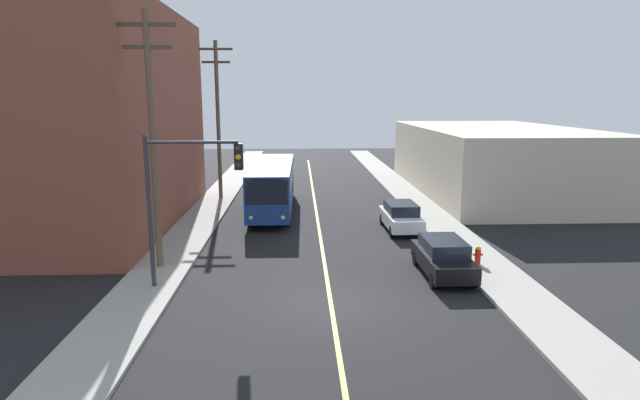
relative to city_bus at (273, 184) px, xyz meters
The scene contains 13 objects.
ground_plane 16.75m from the city_bus, 80.00° to the right, with size 120.00×120.00×0.00m, color black.
sidewalk_left 7.93m from the city_bus, 124.28° to the right, with size 2.50×90.00×0.15m, color gray.
sidewalk_right 12.11m from the city_bus, 32.23° to the right, with size 2.50×90.00×0.15m, color gray.
lane_stripe_center 3.69m from the city_bus, 25.72° to the right, with size 0.16×60.00×0.01m, color #D8CC4C.
building_left_brick 11.92m from the city_bus, 163.63° to the right, with size 10.00×19.22×12.60m.
building_right_warehouse 18.61m from the city_bus, 20.77° to the left, with size 12.00×22.03×5.18m.
city_bus is the anchor object (origin of this frame).
parked_car_black 15.64m from the city_bus, 59.70° to the right, with size 1.86×4.42×1.62m.
parked_car_white 9.49m from the city_bus, 36.75° to the right, with size 1.90×4.44×1.62m.
utility_pole_near 13.58m from the city_bus, 110.24° to the right, with size 2.40×0.28×10.91m.
utility_pole_mid 7.38m from the city_bus, 134.50° to the left, with size 2.40×0.28×11.33m.
traffic_signal_left_corner 15.07m from the city_bus, 99.76° to the right, with size 3.75×0.48×6.00m.
fire_hydrant 15.85m from the city_bus, 51.94° to the right, with size 0.44×0.26×0.84m.
Camera 1 is at (-1.16, -18.51, 7.55)m, focal length 29.68 mm.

